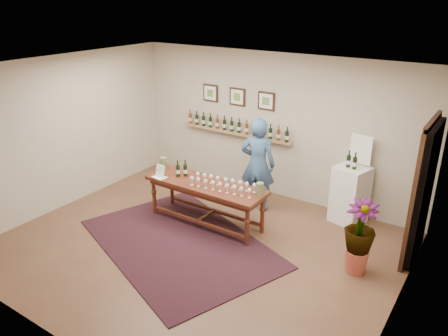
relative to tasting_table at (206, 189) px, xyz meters
The scene contains 14 objects.
ground 1.03m from the tasting_table, 65.62° to the right, with size 6.00×6.00×0.00m, color brown.
room_shell 2.73m from the tasting_table, 24.81° to the left, with size 6.00×6.00×6.00m.
rug 1.02m from the tasting_table, 87.28° to the right, with size 3.26×2.17×0.02m, color #4D180D.
tasting_table is the anchor object (origin of this frame).
table_glasses 0.42m from the tasting_table, ahead, with size 1.24×0.29×0.17m, color white, non-canonical shape.
table_bottles 0.59m from the tasting_table, behind, with size 0.25×0.15×0.27m, color black, non-canonical shape.
pitcher_left 1.03m from the tasting_table, behind, with size 0.15×0.15×0.24m, color #676F45, non-canonical shape.
pitcher_right 1.03m from the tasting_table, ahead, with size 0.14×0.14×0.22m, color #676F45, non-canonical shape.
menu_card 0.89m from the tasting_table, 165.29° to the right, with size 0.24×0.18×0.22m, color white.
display_pedestal 2.52m from the tasting_table, 35.54° to the left, with size 0.52×0.52×1.03m, color white.
pedestal_bottles 2.52m from the tasting_table, 34.85° to the left, with size 0.29×0.08×0.29m, color black, non-canonical shape.
info_sign 2.74m from the tasting_table, 38.27° to the left, with size 0.41×0.02×0.56m, color white.
potted_plant 2.66m from the tasting_table, ahead, with size 0.61×0.61×0.99m.
person 1.13m from the tasting_table, 66.15° to the left, with size 0.64×0.42×1.76m, color #375783.
Camera 1 is at (3.71, -4.76, 3.79)m, focal length 35.00 mm.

